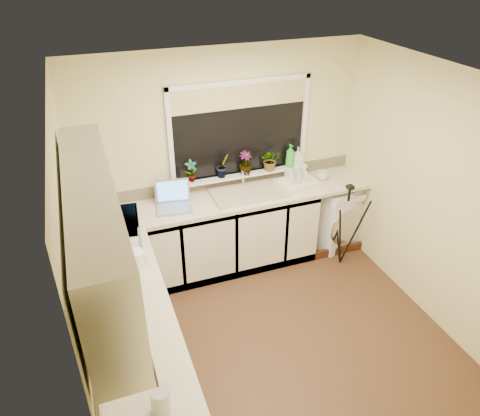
# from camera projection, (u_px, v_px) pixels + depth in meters

# --- Properties ---
(floor) EXTENTS (3.20, 3.20, 0.00)m
(floor) POSITION_uv_depth(u_px,v_px,m) (273.00, 333.00, 4.46)
(floor) COLOR #503420
(floor) RESTS_ON ground
(ceiling) EXTENTS (3.20, 3.20, 0.00)m
(ceiling) POSITION_uv_depth(u_px,v_px,m) (286.00, 84.00, 3.21)
(ceiling) COLOR white
(ceiling) RESTS_ON ground
(wall_back) EXTENTS (3.20, 0.00, 3.20)m
(wall_back) POSITION_uv_depth(u_px,v_px,m) (223.00, 159.00, 5.05)
(wall_back) COLOR beige
(wall_back) RESTS_ON ground
(wall_front) EXTENTS (3.20, 0.00, 3.20)m
(wall_front) POSITION_uv_depth(u_px,v_px,m) (386.00, 361.00, 2.62)
(wall_front) COLOR beige
(wall_front) RESTS_ON ground
(wall_left) EXTENTS (0.00, 3.00, 3.00)m
(wall_left) POSITION_uv_depth(u_px,v_px,m) (82.00, 269.00, 3.36)
(wall_left) COLOR beige
(wall_left) RESTS_ON ground
(wall_right) EXTENTS (0.00, 3.00, 3.00)m
(wall_right) POSITION_uv_depth(u_px,v_px,m) (432.00, 197.00, 4.31)
(wall_right) COLOR beige
(wall_right) RESTS_ON ground
(base_cabinet_back) EXTENTS (2.55, 0.60, 0.86)m
(base_cabinet_back) POSITION_uv_depth(u_px,v_px,m) (205.00, 238.00, 5.11)
(base_cabinet_back) COLOR silver
(base_cabinet_back) RESTS_ON floor
(base_cabinet_left) EXTENTS (0.54, 2.40, 0.86)m
(base_cabinet_left) POSITION_uv_depth(u_px,v_px,m) (141.00, 362.00, 3.61)
(base_cabinet_left) COLOR silver
(base_cabinet_left) RESTS_ON floor
(worktop_back) EXTENTS (3.20, 0.60, 0.04)m
(worktop_back) POSITION_uv_depth(u_px,v_px,m) (232.00, 199.00, 4.98)
(worktop_back) COLOR beige
(worktop_back) RESTS_ON base_cabinet_back
(worktop_left) EXTENTS (0.60, 2.40, 0.04)m
(worktop_left) POSITION_uv_depth(u_px,v_px,m) (134.00, 321.00, 3.38)
(worktop_left) COLOR beige
(worktop_left) RESTS_ON base_cabinet_left
(upper_cabinet) EXTENTS (0.28, 1.90, 0.70)m
(upper_cabinet) POSITION_uv_depth(u_px,v_px,m) (97.00, 232.00, 2.75)
(upper_cabinet) COLOR silver
(upper_cabinet) RESTS_ON wall_left
(splashback_left) EXTENTS (0.02, 2.40, 0.45)m
(splashback_left) POSITION_uv_depth(u_px,v_px,m) (89.00, 305.00, 3.17)
(splashback_left) COLOR beige
(splashback_left) RESTS_ON wall_left
(splashback_back) EXTENTS (3.20, 0.02, 0.14)m
(splashback_back) POSITION_uv_depth(u_px,v_px,m) (223.00, 180.00, 5.17)
(splashback_back) COLOR beige
(splashback_back) RESTS_ON wall_back
(window_glass) EXTENTS (1.50, 0.02, 1.00)m
(window_glass) POSITION_uv_depth(u_px,v_px,m) (240.00, 130.00, 4.93)
(window_glass) COLOR black
(window_glass) RESTS_ON wall_back
(window_blind) EXTENTS (1.50, 0.02, 0.25)m
(window_blind) POSITION_uv_depth(u_px,v_px,m) (241.00, 97.00, 4.72)
(window_blind) COLOR tan
(window_blind) RESTS_ON wall_back
(windowsill) EXTENTS (1.60, 0.14, 0.03)m
(windowsill) POSITION_uv_depth(u_px,v_px,m) (242.00, 175.00, 5.15)
(windowsill) COLOR white
(windowsill) RESTS_ON wall_back
(sink) EXTENTS (0.82, 0.46, 0.03)m
(sink) POSITION_uv_depth(u_px,v_px,m) (249.00, 193.00, 5.02)
(sink) COLOR tan
(sink) RESTS_ON worktop_back
(faucet) EXTENTS (0.03, 0.03, 0.24)m
(faucet) POSITION_uv_depth(u_px,v_px,m) (243.00, 178.00, 5.11)
(faucet) COLOR silver
(faucet) RESTS_ON worktop_back
(washing_machine) EXTENTS (0.69, 0.68, 0.80)m
(washing_machine) POSITION_uv_depth(u_px,v_px,m) (333.00, 213.00, 5.64)
(washing_machine) COLOR white
(washing_machine) RESTS_ON floor
(laptop) EXTENTS (0.41, 0.36, 0.27)m
(laptop) POSITION_uv_depth(u_px,v_px,m) (173.00, 200.00, 4.77)
(laptop) COLOR gray
(laptop) RESTS_ON worktop_back
(kettle) EXTENTS (0.15, 0.15, 0.20)m
(kettle) POSITION_uv_depth(u_px,v_px,m) (135.00, 262.00, 3.80)
(kettle) COLOR white
(kettle) RESTS_ON worktop_left
(dish_rack) EXTENTS (0.49, 0.40, 0.07)m
(dish_rack) POSITION_uv_depth(u_px,v_px,m) (297.00, 183.00, 5.18)
(dish_rack) COLOR silver
(dish_rack) RESTS_ON worktop_back
(tripod) EXTENTS (0.65, 0.65, 1.04)m
(tripod) POSITION_uv_depth(u_px,v_px,m) (345.00, 226.00, 5.17)
(tripod) COLOR black
(tripod) RESTS_ON floor
(glass_jug) EXTENTS (0.12, 0.12, 0.18)m
(glass_jug) POSITION_uv_depth(u_px,v_px,m) (161.00, 401.00, 2.67)
(glass_jug) COLOR silver
(glass_jug) RESTS_ON worktop_left
(steel_jar) EXTENTS (0.08, 0.08, 0.11)m
(steel_jar) POSITION_uv_depth(u_px,v_px,m) (126.00, 306.00, 3.41)
(steel_jar) COLOR white
(steel_jar) RESTS_ON worktop_left
(microwave) EXTENTS (0.45, 0.62, 0.32)m
(microwave) POSITION_uv_depth(u_px,v_px,m) (118.00, 236.00, 4.02)
(microwave) COLOR white
(microwave) RESTS_ON worktop_left
(plant_a) EXTENTS (0.14, 0.11, 0.25)m
(plant_a) POSITION_uv_depth(u_px,v_px,m) (191.00, 171.00, 4.90)
(plant_a) COLOR #999999
(plant_a) RESTS_ON windowsill
(plant_b) EXTENTS (0.18, 0.16, 0.27)m
(plant_b) POSITION_uv_depth(u_px,v_px,m) (223.00, 166.00, 5.00)
(plant_b) COLOR #999999
(plant_b) RESTS_ON windowsill
(plant_c) EXTENTS (0.17, 0.17, 0.26)m
(plant_c) POSITION_uv_depth(u_px,v_px,m) (245.00, 163.00, 5.07)
(plant_c) COLOR #999999
(plant_c) RESTS_ON windowsill
(plant_d) EXTENTS (0.26, 0.24, 0.25)m
(plant_d) POSITION_uv_depth(u_px,v_px,m) (271.00, 160.00, 5.15)
(plant_d) COLOR #999999
(plant_d) RESTS_ON windowsill
(soap_bottle_green) EXTENTS (0.11, 0.12, 0.27)m
(soap_bottle_green) POSITION_uv_depth(u_px,v_px,m) (290.00, 156.00, 5.23)
(soap_bottle_green) COLOR green
(soap_bottle_green) RESTS_ON windowsill
(soap_bottle_clear) EXTENTS (0.12, 0.12, 0.21)m
(soap_bottle_clear) POSITION_uv_depth(u_px,v_px,m) (298.00, 156.00, 5.29)
(soap_bottle_clear) COLOR #999999
(soap_bottle_clear) RESTS_ON windowsill
(cup_back) EXTENTS (0.18, 0.18, 0.11)m
(cup_back) POSITION_uv_depth(u_px,v_px,m) (322.00, 176.00, 5.30)
(cup_back) COLOR white
(cup_back) RESTS_ON worktop_back
(cup_left) EXTENTS (0.12, 0.12, 0.09)m
(cup_left) POSITION_uv_depth(u_px,v_px,m) (141.00, 359.00, 2.99)
(cup_left) COLOR beige
(cup_left) RESTS_ON worktop_left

